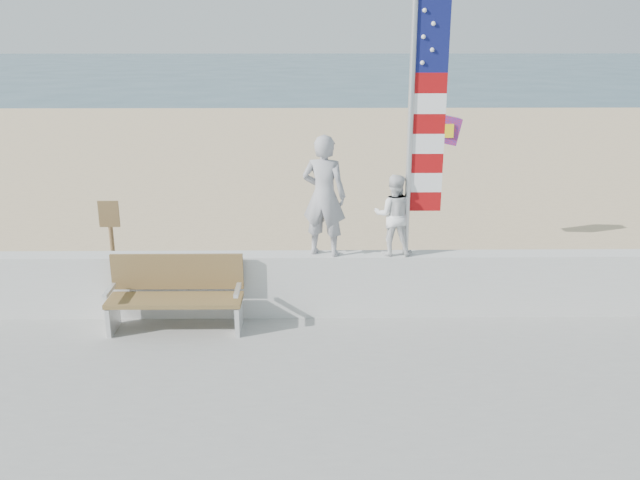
# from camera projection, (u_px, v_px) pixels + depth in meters

# --- Properties ---
(ground) EXTENTS (220.00, 220.00, 0.00)m
(ground) POSITION_uv_depth(u_px,v_px,m) (305.00, 396.00, 7.89)
(ground) COLOR #2D4B5B
(ground) RESTS_ON ground
(sand) EXTENTS (90.00, 40.00, 0.08)m
(sand) POSITION_uv_depth(u_px,v_px,m) (308.00, 203.00, 16.47)
(sand) COLOR #CFB48A
(sand) RESTS_ON ground
(seawall) EXTENTS (30.00, 0.35, 0.90)m
(seawall) POSITION_uv_depth(u_px,v_px,m) (306.00, 284.00, 9.61)
(seawall) COLOR silver
(seawall) RESTS_ON boardwalk
(adult) EXTENTS (0.70, 0.56, 1.68)m
(adult) POSITION_uv_depth(u_px,v_px,m) (324.00, 196.00, 9.23)
(adult) COLOR #96959B
(adult) RESTS_ON seawall
(child) EXTENTS (0.59, 0.48, 1.13)m
(child) POSITION_uv_depth(u_px,v_px,m) (394.00, 215.00, 9.32)
(child) COLOR white
(child) RESTS_ON seawall
(bench) EXTENTS (1.80, 0.57, 1.00)m
(bench) POSITION_uv_depth(u_px,v_px,m) (176.00, 293.00, 9.14)
(bench) COLOR olive
(bench) RESTS_ON boardwalk
(flag) EXTENTS (0.50, 0.08, 3.50)m
(flag) POSITION_uv_depth(u_px,v_px,m) (420.00, 116.00, 8.92)
(flag) COLOR silver
(flag) RESTS_ON seawall
(parafoil_kite) EXTENTS (0.96, 0.31, 0.65)m
(parafoil_kite) POSITION_uv_depth(u_px,v_px,m) (436.00, 128.00, 12.03)
(parafoil_kite) COLOR red
(parafoil_kite) RESTS_ON ground
(sign) EXTENTS (0.32, 0.07, 1.46)m
(sign) POSITION_uv_depth(u_px,v_px,m) (111.00, 237.00, 10.70)
(sign) COLOR brown
(sign) RESTS_ON sand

